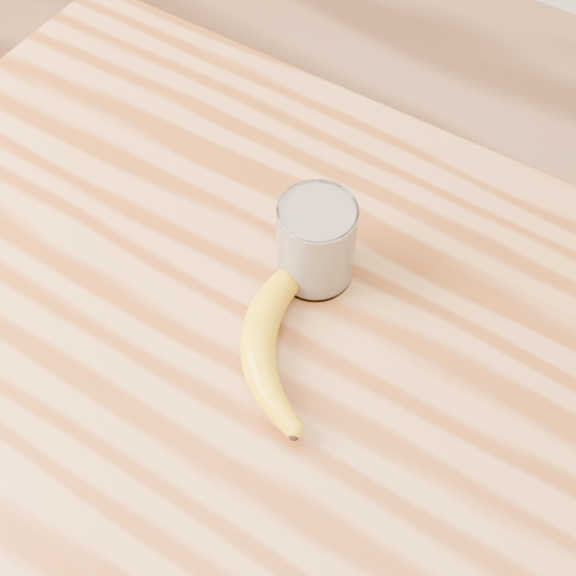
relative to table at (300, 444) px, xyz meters
The scene contains 3 objects.
table is the anchor object (origin of this frame).
smoothie_glass 0.23m from the table, 116.26° to the left, with size 0.08×0.08×0.10m.
banana 0.17m from the table, 158.05° to the left, with size 0.11×0.30×0.04m, color #CF9B09, non-canonical shape.
Camera 1 is at (0.18, -0.31, 1.61)m, focal length 50.00 mm.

